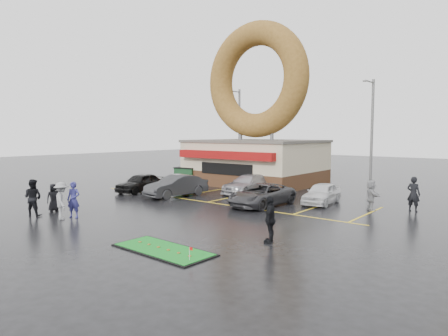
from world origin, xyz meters
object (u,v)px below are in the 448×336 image
Objects in this scene: car_black at (140,183)px; dumpster at (187,176)px; streetlight_left at (239,128)px; car_dgrey at (176,186)px; putting_green at (163,250)px; car_grey at (262,195)px; car_white at (322,193)px; donut_shop at (256,131)px; person_cameraman at (270,219)px; car_silver at (248,184)px; streetlight_mid at (372,127)px; person_blue at (74,200)px.

dumpster is at bearing 92.20° from car_black.
car_dgrey is at bearing -66.79° from streetlight_left.
putting_green is (15.55, -25.21, -4.75)m from streetlight_left.
car_grey is 10.03m from putting_green.
car_white is 0.92× the size of putting_green.
donut_shop is at bearing 141.42° from car_white.
person_cameraman is 19.06m from dumpster.
donut_shop reaches higher than car_silver.
car_dgrey is at bearing -4.25° from car_black.
car_dgrey is (6.96, -16.22, -4.05)m from streetlight_left.
streetlight_mid is (7.00, 7.95, 0.32)m from donut_shop.
streetlight_left is at bearing 135.22° from donut_shop.
car_black is (-3.59, -9.44, -3.78)m from donut_shop.
car_dgrey is 1.18× the size of car_white.
streetlight_left reaches higher than car_black.
person_cameraman is at bearing -53.59° from donut_shop.
car_grey is (3.48, -3.46, -0.01)m from car_silver.
person_cameraman reaches higher than car_silver.
person_blue is at bearing -96.46° from person_cameraman.
streetlight_mid is 16.90m from dumpster.
person_blue is at bearing -87.46° from donut_shop.
car_silver is 7.46m from dumpster.
person_blue is 1.00× the size of person_cameraman.
person_blue is at bearing -130.41° from car_white.
car_white is (8.80, 3.65, -0.09)m from car_dgrey.
putting_green is (1.55, -26.21, -4.75)m from streetlight_mid.
streetlight_left is at bearing -175.91° from streetlight_mid.
car_dgrey is (-0.04, -9.28, -3.73)m from donut_shop.
streetlight_left reaches higher than car_dgrey.
car_black is at bearing -169.88° from car_dgrey.
car_grey is at bearing -43.12° from car_silver.
car_silver is (6.43, 4.40, -0.02)m from car_black.
car_silver is 12.75m from person_cameraman.
person_blue is 0.45× the size of putting_green.
streetlight_mid reaches higher than car_silver.
car_grey reaches higher than putting_green.
car_black is 2.23× the size of dumpster.
car_silver is 1.12× the size of putting_green.
car_dgrey reaches higher than car_white.
person_cameraman is at bearing -27.35° from car_black.
person_blue is at bearing -97.96° from car_silver.
streetlight_mid is 1.97× the size of car_silver.
person_cameraman is at bearing 54.55° from putting_green.
car_silver is 2.53× the size of dumpster.
dumpster is (-7.35, 1.32, -0.01)m from car_silver.
car_dgrey is 7.12m from dumpster.
car_black is at bearing -168.69° from car_white.
car_silver is 0.97× the size of car_grey.
streetlight_mid is 23.48m from person_cameraman.
person_cameraman is (17.97, -21.82, -3.86)m from streetlight_left.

